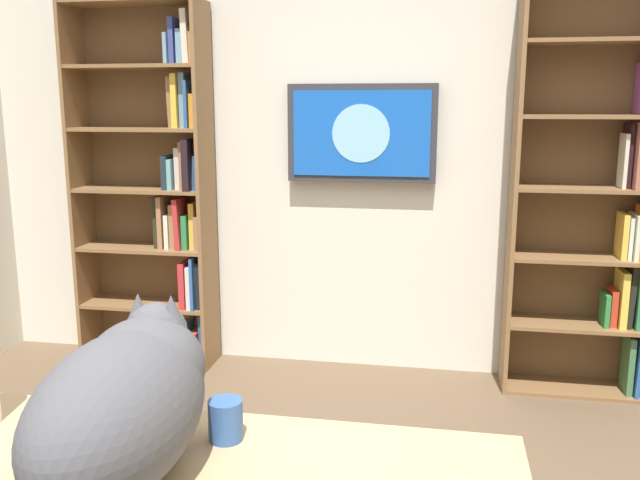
{
  "coord_description": "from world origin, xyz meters",
  "views": [
    {
      "loc": [
        -0.46,
        1.56,
        1.52
      ],
      "look_at": [
        0.02,
        -1.11,
        0.97
      ],
      "focal_mm": 37.69,
      "sensor_mm": 36.0,
      "label": 1
    }
  ],
  "objects_px": {
    "bookshelf_left": "(616,196)",
    "coffee_mug": "(226,420)",
    "bookshelf_right": "(159,194)",
    "cat": "(127,398)",
    "wall_mounted_tv": "(362,133)"
  },
  "relations": [
    {
      "from": "bookshelf_right",
      "to": "bookshelf_left",
      "type": "bearing_deg",
      "value": 179.93
    },
    {
      "from": "bookshelf_left",
      "to": "bookshelf_right",
      "type": "height_order",
      "value": "bookshelf_left"
    },
    {
      "from": "cat",
      "to": "coffee_mug",
      "type": "height_order",
      "value": "cat"
    },
    {
      "from": "wall_mounted_tv",
      "to": "coffee_mug",
      "type": "relative_size",
      "value": 8.55
    },
    {
      "from": "bookshelf_right",
      "to": "coffee_mug",
      "type": "height_order",
      "value": "bookshelf_right"
    },
    {
      "from": "coffee_mug",
      "to": "bookshelf_left",
      "type": "bearing_deg",
      "value": -121.02
    },
    {
      "from": "wall_mounted_tv",
      "to": "coffee_mug",
      "type": "xyz_separation_m",
      "value": [
        0.03,
        2.34,
        -0.56
      ]
    },
    {
      "from": "bookshelf_left",
      "to": "coffee_mug",
      "type": "height_order",
      "value": "bookshelf_left"
    },
    {
      "from": "wall_mounted_tv",
      "to": "coffee_mug",
      "type": "bearing_deg",
      "value": 89.27
    },
    {
      "from": "bookshelf_left",
      "to": "cat",
      "type": "bearing_deg",
      "value": 58.16
    },
    {
      "from": "bookshelf_left",
      "to": "wall_mounted_tv",
      "type": "height_order",
      "value": "bookshelf_left"
    },
    {
      "from": "bookshelf_left",
      "to": "bookshelf_right",
      "type": "bearing_deg",
      "value": -0.07
    },
    {
      "from": "bookshelf_left",
      "to": "cat",
      "type": "xyz_separation_m",
      "value": [
        1.5,
        2.42,
        -0.14
      ]
    },
    {
      "from": "bookshelf_right",
      "to": "wall_mounted_tv",
      "type": "xyz_separation_m",
      "value": [
        -1.16,
        -0.08,
        0.35
      ]
    },
    {
      "from": "bookshelf_right",
      "to": "coffee_mug",
      "type": "relative_size",
      "value": 21.66
    }
  ]
}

